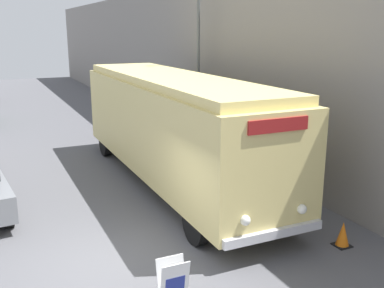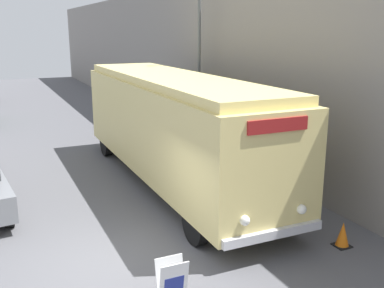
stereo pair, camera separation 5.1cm
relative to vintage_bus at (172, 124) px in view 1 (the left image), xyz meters
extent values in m
plane|color=#56565B|center=(-3.12, -4.34, -1.96)|extent=(80.00, 80.00, 0.00)
cube|color=gray|center=(3.23, 5.66, 1.44)|extent=(0.30, 60.00, 6.79)
cylinder|color=black|center=(-1.13, -4.14, -1.44)|extent=(0.28, 1.04, 1.04)
cylinder|color=black|center=(1.13, -4.14, -1.44)|extent=(0.28, 1.04, 1.04)
cylinder|color=black|center=(-1.13, 4.16, -1.44)|extent=(0.28, 1.04, 1.04)
cylinder|color=black|center=(1.13, 4.16, -1.44)|extent=(0.28, 1.04, 1.04)
cube|color=#E5D17F|center=(0.00, 0.01, -0.09)|extent=(2.58, 11.10, 2.71)
cube|color=#F3DD87|center=(0.00, 0.01, 1.39)|extent=(2.38, 10.66, 0.24)
cube|color=silver|center=(0.00, -5.60, -1.32)|extent=(2.45, 0.12, 0.20)
sphere|color=white|center=(-0.71, -5.57, -0.89)|extent=(0.22, 0.22, 0.22)
sphere|color=white|center=(0.71, -5.57, -0.89)|extent=(0.22, 0.22, 0.22)
cube|color=maroon|center=(0.00, -5.56, 1.02)|extent=(1.42, 0.06, 0.28)
cube|color=white|center=(-2.55, -6.24, -1.51)|extent=(0.53, 0.18, 0.90)
cube|color=white|center=(-2.55, -6.09, -1.51)|extent=(0.53, 0.18, 0.90)
cube|color=navy|center=(-2.55, -6.26, -1.49)|extent=(0.37, 0.06, 0.32)
cylinder|color=#595E60|center=(2.41, 3.12, 1.46)|extent=(0.12, 0.12, 6.84)
cylinder|color=black|center=(-5.02, -1.35, -1.63)|extent=(0.22, 0.66, 0.66)
cube|color=black|center=(1.85, -5.68, -1.94)|extent=(0.36, 0.36, 0.03)
cone|color=orange|center=(1.85, -5.68, -1.65)|extent=(0.30, 0.30, 0.56)
camera|label=1|loc=(-5.24, -12.76, 2.86)|focal=42.00mm
camera|label=2|loc=(-5.20, -12.78, 2.86)|focal=42.00mm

